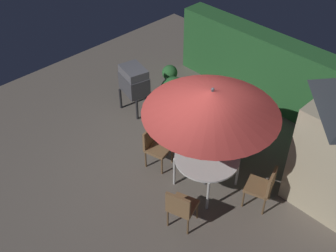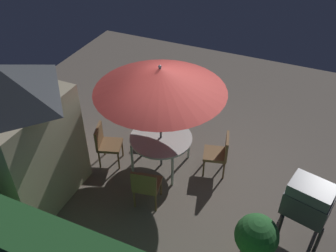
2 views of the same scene
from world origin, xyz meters
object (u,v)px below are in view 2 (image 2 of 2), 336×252
chair_near_shed (106,142)px  chair_toward_hedge (220,152)px  chair_far_side (146,185)px  garden_shed (15,135)px  bbq_grill (308,201)px  potted_plant_by_grill (256,237)px  patio_table (161,140)px  patio_umbrella (160,80)px  chair_toward_house (166,113)px

chair_near_shed → chair_toward_hedge: (-2.23, -0.66, 0.00)m
chair_toward_hedge → chair_far_side: bearing=55.7°
garden_shed → chair_toward_hedge: size_ratio=3.05×
garden_shed → bbq_grill: garden_shed is taller
chair_toward_hedge → potted_plant_by_grill: size_ratio=1.04×
patio_table → patio_umbrella: size_ratio=0.51×
patio_table → chair_toward_hedge: chair_toward_hedge is taller
patio_umbrella → chair_near_shed: size_ratio=2.71×
bbq_grill → chair_far_side: bearing=9.6°
garden_shed → chair_far_side: bearing=-164.5°
garden_shed → patio_table: (-1.98, -1.69, -0.72)m
patio_table → potted_plant_by_grill: 2.64m
chair_far_side → chair_toward_hedge: (-0.94, -1.38, 0.00)m
bbq_grill → chair_near_shed: size_ratio=1.33×
patio_umbrella → potted_plant_by_grill: patio_umbrella is taller
bbq_grill → chair_near_shed: bearing=-4.0°
patio_umbrella → chair_far_side: patio_umbrella is taller
bbq_grill → chair_toward_hedge: 1.99m
patio_table → chair_far_side: size_ratio=1.39×
potted_plant_by_grill → garden_shed: bearing=4.5°
chair_near_shed → chair_toward_hedge: bearing=-163.6°
chair_toward_house → patio_umbrella: bearing=108.4°
garden_shed → chair_far_side: 2.43m
patio_table → patio_umbrella: 1.37m
garden_shed → chair_toward_hedge: (-3.13, -1.99, -0.88)m
patio_umbrella → chair_far_side: bearing=100.6°
patio_umbrella → chair_toward_house: bearing=-71.6°
chair_near_shed → potted_plant_by_grill: chair_near_shed is taller
patio_umbrella → potted_plant_by_grill: bearing=148.9°
patio_table → garden_shed: bearing=40.5°
chair_far_side → potted_plant_by_grill: chair_far_side is taller
chair_far_side → chair_toward_hedge: size_ratio=1.00×
bbq_grill → chair_far_side: (2.67, 0.45, -0.33)m
garden_shed → bbq_grill: 5.00m
potted_plant_by_grill → chair_toward_house: bearing=-43.0°
chair_toward_house → potted_plant_by_grill: bearing=137.0°
bbq_grill → potted_plant_by_grill: bbq_grill is taller
chair_far_side → chair_toward_house: 2.24m
chair_toward_hedge → patio_table: bearing=14.5°
patio_umbrella → chair_toward_hedge: bearing=-165.5°
chair_toward_house → bbq_grill: bearing=152.1°
chair_near_shed → chair_far_side: bearing=150.6°
bbq_grill → chair_toward_hedge: (1.73, -0.93, -0.33)m
chair_toward_hedge → patio_umbrella: bearing=14.5°
patio_table → chair_toward_house: 1.15m
patio_umbrella → chair_near_shed: (1.09, 0.36, -1.53)m
bbq_grill → patio_umbrella: bearing=-12.5°
garden_shed → chair_near_shed: (-0.89, -1.33, -0.88)m
chair_near_shed → patio_umbrella: bearing=-161.6°
potted_plant_by_grill → chair_far_side: bearing=-7.6°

